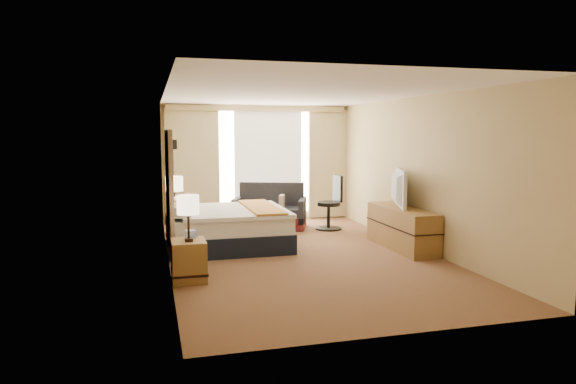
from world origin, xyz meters
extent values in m
cube|color=#4E161A|center=(0.00, 0.00, 0.00)|extent=(4.20, 7.00, 0.02)
cube|color=white|center=(0.00, 0.00, 2.60)|extent=(4.20, 7.00, 0.02)
cube|color=tan|center=(0.00, 3.50, 1.30)|extent=(4.20, 0.02, 2.60)
cube|color=tan|center=(0.00, -3.50, 1.30)|extent=(4.20, 0.02, 2.60)
cube|color=tan|center=(-2.10, 0.00, 1.30)|extent=(0.02, 7.00, 2.60)
cube|color=tan|center=(2.10, 0.00, 1.30)|extent=(0.02, 7.00, 2.60)
cube|color=black|center=(-2.06, 0.20, 1.28)|extent=(0.06, 1.85, 1.50)
cube|color=olive|center=(-1.87, -1.05, 0.28)|extent=(0.45, 0.52, 0.55)
cube|color=olive|center=(-1.87, 1.45, 0.28)|extent=(0.45, 0.52, 0.55)
cube|color=olive|center=(1.83, 0.00, 0.35)|extent=(0.50, 1.80, 0.70)
cube|color=white|center=(0.25, 3.47, 1.32)|extent=(2.30, 0.02, 2.30)
cube|color=#CABB8E|center=(-1.45, 3.38, 1.27)|extent=(1.15, 0.09, 2.50)
cube|color=#CABB8E|center=(1.65, 3.38, 1.27)|extent=(0.90, 0.09, 2.50)
cube|color=white|center=(0.25, 3.43, 1.27)|extent=(1.55, 0.04, 2.50)
cube|color=tan|center=(0.00, 3.34, 2.52)|extent=(4.00, 0.16, 0.12)
cube|color=black|center=(-1.05, 0.85, 0.16)|extent=(1.97, 1.79, 0.33)
cube|color=white|center=(-1.05, 0.85, 0.47)|extent=(1.93, 1.74, 0.28)
cube|color=white|center=(-0.97, 0.85, 0.63)|extent=(1.81, 1.81, 0.07)
cube|color=gold|center=(-0.47, 0.85, 0.68)|extent=(0.52, 1.81, 0.04)
cube|color=white|center=(-1.87, 0.42, 0.75)|extent=(0.26, 0.73, 0.17)
cube|color=white|center=(-1.87, 1.28, 0.75)|extent=(0.26, 0.73, 0.17)
cube|color=beige|center=(-1.74, 0.85, 0.79)|extent=(0.09, 0.39, 0.34)
cube|color=#511717|center=(0.05, 2.45, 0.13)|extent=(1.67, 1.28, 0.27)
cube|color=#28282D|center=(0.03, 2.40, 0.35)|extent=(1.52, 1.09, 0.17)
cube|color=#28282D|center=(0.17, 2.75, 0.64)|extent=(1.34, 0.64, 0.58)
cube|color=#28282D|center=(-0.59, 2.70, 0.38)|extent=(0.39, 0.78, 0.48)
cube|color=#28282D|center=(0.70, 2.20, 0.38)|extent=(0.39, 0.78, 0.48)
cube|color=beige|center=(0.28, 2.30, 0.53)|extent=(0.21, 0.38, 0.34)
cube|color=black|center=(-1.90, 2.56, 0.01)|extent=(0.23, 0.23, 0.03)
cylinder|color=black|center=(-1.90, 2.56, 0.85)|extent=(0.03, 0.03, 1.65)
cube|color=black|center=(-1.90, 2.56, 1.75)|extent=(0.17, 0.17, 0.19)
cylinder|color=black|center=(1.19, 1.97, 0.02)|extent=(0.54, 0.54, 0.03)
cylinder|color=black|center=(1.19, 1.97, 0.28)|extent=(0.07, 0.07, 0.49)
cylinder|color=black|center=(1.19, 1.97, 0.53)|extent=(0.48, 0.48, 0.08)
cube|color=black|center=(1.39, 1.97, 0.85)|extent=(0.06, 0.43, 0.54)
cube|color=black|center=(-1.87, -1.12, 0.57)|extent=(0.10, 0.10, 0.04)
cylinder|color=black|center=(-1.87, -1.12, 0.77)|extent=(0.03, 0.03, 0.37)
cylinder|color=#FFE2BF|center=(-1.87, -1.12, 1.04)|extent=(0.29, 0.29, 0.25)
cube|color=black|center=(-1.93, 1.48, 0.57)|extent=(0.11, 0.11, 0.04)
cylinder|color=black|center=(-1.93, 1.48, 0.79)|extent=(0.03, 0.03, 0.39)
cylinder|color=#FFE2BF|center=(-1.93, 1.48, 1.07)|extent=(0.31, 0.31, 0.27)
cube|color=#97B7EA|center=(-1.83, -0.90, 0.60)|extent=(0.16, 0.16, 0.11)
cube|color=black|center=(-1.87, 1.38, 0.58)|extent=(0.22, 0.20, 0.07)
imported|color=black|center=(1.78, 0.23, 1.03)|extent=(0.52, 1.12, 0.65)
camera|label=1|loc=(-2.33, -7.91, 1.98)|focal=32.00mm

